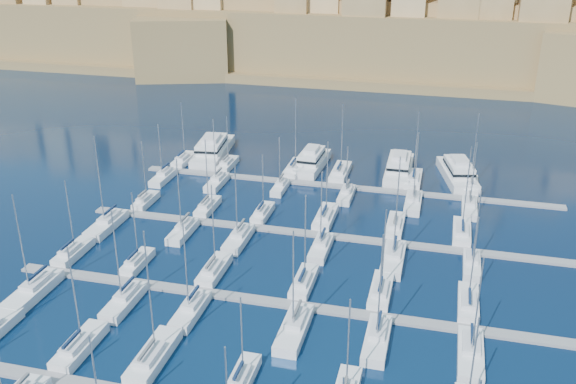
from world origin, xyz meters
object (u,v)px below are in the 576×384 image
(motor_yacht_a, at_px, (213,149))
(motor_yacht_d, at_px, (458,172))
(sailboat_2, at_px, (153,356))
(motor_yacht_c, at_px, (399,167))
(motor_yacht_b, at_px, (312,161))

(motor_yacht_a, relative_size, motor_yacht_d, 1.13)
(sailboat_2, height_order, motor_yacht_a, sailboat_2)
(motor_yacht_d, bearing_deg, motor_yacht_a, 178.75)
(motor_yacht_a, height_order, motor_yacht_c, same)
(sailboat_2, bearing_deg, motor_yacht_d, 63.19)
(motor_yacht_c, relative_size, motor_yacht_d, 0.95)
(motor_yacht_b, relative_size, motor_yacht_d, 0.88)
(motor_yacht_a, xyz_separation_m, motor_yacht_d, (53.92, -1.17, -0.00))
(motor_yacht_c, bearing_deg, motor_yacht_d, 0.72)
(motor_yacht_a, height_order, motor_yacht_d, same)
(sailboat_2, xyz_separation_m, motor_yacht_c, (23.25, 69.58, 0.94))
(motor_yacht_b, xyz_separation_m, motor_yacht_d, (30.48, 0.82, -0.00))
(motor_yacht_b, bearing_deg, motor_yacht_c, 2.08)
(sailboat_2, xyz_separation_m, motor_yacht_a, (-18.68, 70.91, 0.94))
(sailboat_2, bearing_deg, motor_yacht_c, 71.53)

